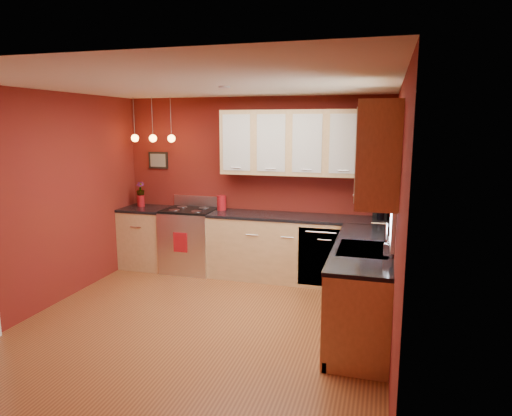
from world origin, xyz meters
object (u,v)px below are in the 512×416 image
(gas_range, at_px, (190,240))
(soap_pump, at_px, (389,247))
(sink, at_px, (363,251))
(red_canister, at_px, (222,203))
(coffee_maker, at_px, (381,209))

(gas_range, relative_size, soap_pump, 5.51)
(sink, bearing_deg, soap_pump, -44.88)
(gas_range, bearing_deg, soap_pump, -31.34)
(gas_range, relative_size, sink, 1.59)
(red_canister, xyz_separation_m, coffee_maker, (2.30, -0.01, 0.02))
(coffee_maker, distance_m, soap_pump, 1.86)
(sink, distance_m, soap_pump, 0.37)
(gas_range, height_order, sink, sink)
(red_canister, bearing_deg, soap_pump, -38.01)
(sink, relative_size, soap_pump, 3.48)
(gas_range, xyz_separation_m, coffee_maker, (2.77, 0.11, 0.59))
(red_canister, height_order, coffee_maker, coffee_maker)
(sink, xyz_separation_m, red_canister, (-2.15, 1.63, 0.13))
(soap_pump, bearing_deg, gas_range, 148.66)
(coffee_maker, xyz_separation_m, soap_pump, (0.10, -1.86, -0.03))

